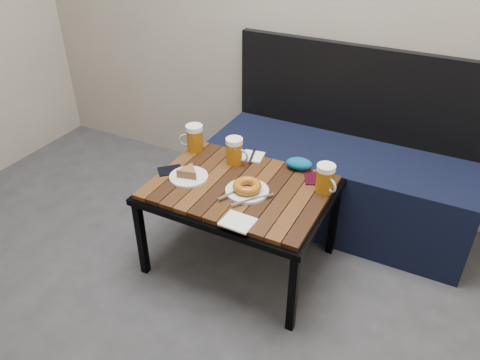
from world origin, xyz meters
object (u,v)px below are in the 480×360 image
at_px(beer_mug_right, 325,179).
at_px(plate_bagel, 247,188).
at_px(passport_navy, 170,170).
at_px(beer_mug_centre, 235,151).
at_px(beer_mug_left, 194,138).
at_px(passport_burgundy, 313,178).
at_px(bench, 340,178).
at_px(cafe_table, 240,193).
at_px(knit_pouch, 299,164).
at_px(plate_pie, 189,174).

distance_m(beer_mug_right, plate_bagel, 0.35).
distance_m(beer_mug_right, passport_navy, 0.75).
bearing_deg(beer_mug_centre, beer_mug_left, -179.86).
xyz_separation_m(beer_mug_centre, passport_navy, (-0.25, -0.21, -0.06)).
bearing_deg(beer_mug_left, beer_mug_centre, 149.59).
bearing_deg(passport_burgundy, beer_mug_right, -67.43).
bearing_deg(bench, cafe_table, -119.17).
relative_size(beer_mug_right, plate_bagel, 0.56).
height_order(beer_mug_centre, knit_pouch, beer_mug_centre).
height_order(beer_mug_centre, passport_navy, beer_mug_centre).
height_order(bench, passport_burgundy, bench).
height_order(cafe_table, passport_burgundy, passport_burgundy).
distance_m(cafe_table, beer_mug_centre, 0.23).
bearing_deg(beer_mug_left, bench, -175.55).
xyz_separation_m(plate_bagel, passport_navy, (-0.42, -0.00, -0.02)).
bearing_deg(beer_mug_left, plate_pie, 90.43).
bearing_deg(plate_pie, beer_mug_right, 17.03).
relative_size(cafe_table, beer_mug_centre, 6.24).
bearing_deg(passport_navy, knit_pouch, 73.82).
xyz_separation_m(cafe_table, knit_pouch, (0.19, 0.26, 0.07)).
bearing_deg(bench, plate_pie, -131.76).
height_order(beer_mug_left, passport_burgundy, beer_mug_left).
xyz_separation_m(beer_mug_centre, knit_pouch, (0.30, 0.09, -0.04)).
relative_size(beer_mug_centre, beer_mug_right, 1.00).
height_order(plate_pie, passport_navy, plate_pie).
distance_m(bench, beer_mug_right, 0.53).
relative_size(bench, plate_pie, 7.61).
distance_m(plate_pie, passport_navy, 0.12).
bearing_deg(cafe_table, beer_mug_right, 19.73).
relative_size(beer_mug_left, plate_bagel, 0.58).
bearing_deg(bench, beer_mug_right, -85.20).
xyz_separation_m(bench, beer_mug_right, (0.04, -0.45, 0.27)).
xyz_separation_m(beer_mug_left, beer_mug_centre, (0.25, -0.02, -0.00)).
distance_m(bench, knit_pouch, 0.42).
distance_m(cafe_table, beer_mug_left, 0.43).
distance_m(beer_mug_left, plate_bagel, 0.48).
distance_m(passport_navy, knit_pouch, 0.63).
bearing_deg(knit_pouch, plate_pie, -144.01).
height_order(beer_mug_right, plate_pie, beer_mug_right).
height_order(plate_pie, plate_bagel, plate_bagel).
bearing_deg(plate_pie, beer_mug_left, 115.61).
distance_m(plate_bagel, passport_navy, 0.42).
xyz_separation_m(cafe_table, beer_mug_centre, (-0.11, 0.17, 0.11)).
relative_size(beer_mug_right, knit_pouch, 1.04).
xyz_separation_m(beer_mug_left, plate_bagel, (0.42, -0.23, -0.05)).
height_order(beer_mug_right, passport_navy, beer_mug_right).
bearing_deg(passport_navy, passport_burgundy, 65.93).
bearing_deg(beer_mug_centre, plate_pie, -114.80).
height_order(beer_mug_left, plate_pie, beer_mug_left).
bearing_deg(plate_bagel, bench, 66.51).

